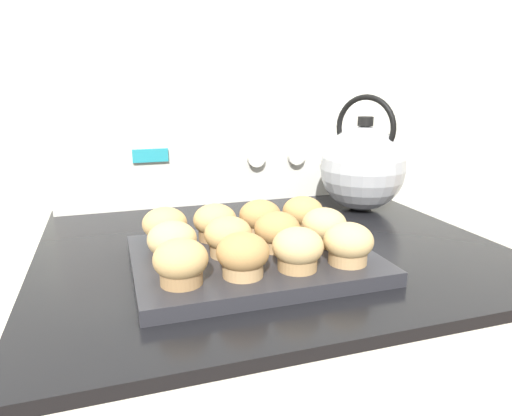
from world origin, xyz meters
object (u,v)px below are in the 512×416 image
at_px(muffin_r0_c3, 348,244).
at_px(tea_kettle, 362,167).
at_px(muffin_r0_c0, 181,262).
at_px(muffin_r2_c0, 165,226).
at_px(muffin_r0_c2, 298,249).
at_px(muffin_r2_c2, 260,218).
at_px(muffin_r2_c3, 303,214).
at_px(muffin_r1_c0, 172,242).
at_px(muffin_r0_c1, 243,255).
at_px(muffin_r1_c3, 324,227).
at_px(muffin_r1_c2, 277,231).
at_px(muffin_r2_c1, 215,222).
at_px(muffin_pan, 253,259).
at_px(muffin_r1_c1, 228,237).

height_order(muffin_r0_c3, tea_kettle, tea_kettle).
bearing_deg(muffin_r0_c0, muffin_r2_c0, 90.19).
height_order(muffin_r0_c2, muffin_r2_c2, same).
height_order(muffin_r0_c0, muffin_r2_c3, same).
relative_size(muffin_r2_c2, tea_kettle, 0.28).
height_order(muffin_r0_c2, muffin_r1_c0, same).
height_order(muffin_r0_c2, muffin_r2_c0, same).
distance_m(muffin_r0_c3, muffin_r2_c2, 0.19).
xyz_separation_m(muffin_r0_c1, muffin_r2_c0, (-0.09, 0.17, 0.00)).
xyz_separation_m(muffin_r0_c2, muffin_r1_c3, (0.08, 0.08, 0.00)).
height_order(muffin_r0_c0, muffin_r1_c2, same).
bearing_deg(muffin_r2_c0, muffin_r2_c1, -2.52).
height_order(muffin_r0_c3, muffin_r2_c0, same).
bearing_deg(muffin_r0_c3, muffin_r2_c3, 89.77).
relative_size(muffin_pan, muffin_r1_c3, 5.03).
relative_size(muffin_pan, muffin_r0_c2, 5.03).
bearing_deg(muffin_r0_c1, muffin_pan, 64.12).
distance_m(muffin_r0_c0, muffin_r0_c2, 0.17).
bearing_deg(muffin_pan, muffin_r2_c0, 146.03).
bearing_deg(muffin_r2_c2, muffin_r2_c0, 179.57).
distance_m(muffin_r1_c2, muffin_r2_c1, 0.11).
xyz_separation_m(muffin_pan, muffin_r2_c3, (0.12, 0.08, 0.04)).
relative_size(muffin_r0_c0, muffin_r0_c1, 1.00).
relative_size(muffin_pan, muffin_r1_c1, 5.03).
bearing_deg(muffin_r1_c1, muffin_r2_c1, 91.69).
distance_m(muffin_r0_c3, muffin_r1_c2, 0.12).
height_order(muffin_pan, muffin_r0_c3, muffin_r0_c3).
bearing_deg(muffin_r2_c1, muffin_r2_c2, 1.73).
bearing_deg(muffin_r0_c1, muffin_r2_c0, 117.25).
distance_m(muffin_pan, muffin_r1_c0, 0.13).
relative_size(muffin_r0_c3, muffin_r2_c3, 1.00).
bearing_deg(muffin_r2_c1, muffin_r1_c0, -136.46).
height_order(muffin_r2_c1, muffin_r2_c3, same).
height_order(muffin_r1_c0, muffin_r1_c1, same).
xyz_separation_m(muffin_r0_c1, muffin_r2_c3, (0.16, 0.17, 0.00)).
bearing_deg(muffin_r2_c3, muffin_r1_c2, -134.48).
distance_m(muffin_r1_c0, muffin_r1_c1, 0.09).
bearing_deg(tea_kettle, muffin_pan, -143.82).
xyz_separation_m(muffin_r0_c1, muffin_r1_c0, (-0.08, 0.08, 0.00)).
height_order(muffin_r0_c3, muffin_r1_c3, same).
bearing_deg(muffin_r1_c2, muffin_r2_c3, 45.52).
bearing_deg(muffin_r0_c3, muffin_r2_c1, 134.50).
bearing_deg(muffin_r0_c0, muffin_r2_c2, 44.88).
distance_m(muffin_r0_c1, muffin_r2_c2, 0.18).
height_order(muffin_r1_c2, muffin_r2_c2, same).
height_order(muffin_r0_c0, muffin_r0_c2, same).
relative_size(muffin_r0_c2, muffin_r2_c1, 1.00).
bearing_deg(muffin_r2_c1, muffin_r0_c0, -117.26).
bearing_deg(muffin_r1_c3, muffin_pan, -179.99).
xyz_separation_m(muffin_r1_c1, muffin_r2_c0, (-0.09, 0.08, 0.00)).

